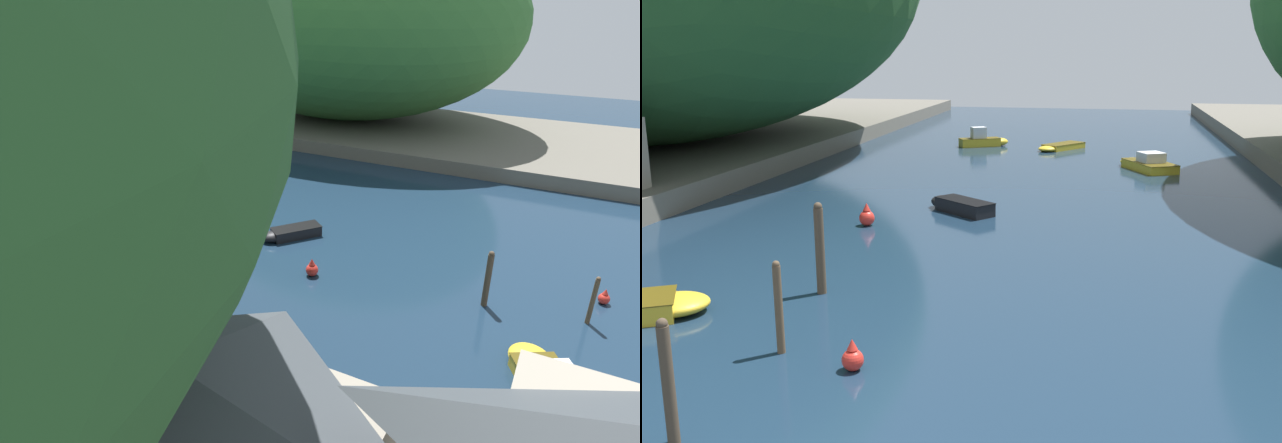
{
  "view_description": "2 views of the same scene",
  "coord_description": "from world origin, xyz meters",
  "views": [
    {
      "loc": [
        -27.55,
        12.33,
        14.78
      ],
      "look_at": [
        -1.56,
        26.24,
        1.46
      ],
      "focal_mm": 28.0,
      "sensor_mm": 36.0,
      "label": 1
    },
    {
      "loc": [
        5.22,
        -6.54,
        8.13
      ],
      "look_at": [
        -0.88,
        23.67,
        0.65
      ],
      "focal_mm": 40.0,
      "sensor_mm": 36.0,
      "label": 2
    }
  ],
  "objects": [
    {
      "name": "mooring_post_second",
      "position": [
        -3.25,
        10.3,
        1.33
      ],
      "size": [
        0.22,
        0.22,
        2.64
      ],
      "color": "brown",
      "rests_on": "water_surface"
    },
    {
      "name": "channel_buoy_near",
      "position": [
        -0.94,
        9.63,
        0.34
      ],
      "size": [
        0.58,
        0.58,
        0.87
      ],
      "color": "red",
      "rests_on": "water_surface"
    },
    {
      "name": "boat_far_upstream",
      "position": [
        1.47,
        52.55,
        0.24
      ],
      "size": [
        4.07,
        4.92,
        0.49
      ],
      "rotation": [
        0.0,
        0.0,
        2.54
      ],
      "color": "gold",
      "rests_on": "water_surface"
    },
    {
      "name": "mooring_post_middle",
      "position": [
        -4.05,
        15.15,
        1.6
      ],
      "size": [
        0.32,
        0.32,
        3.18
      ],
      "color": "#4C3D2D",
      "rests_on": "water_surface"
    },
    {
      "name": "right_bank",
      "position": [
        26.84,
        30.0,
        0.65
      ],
      "size": [
        22.0,
        120.0,
        1.31
      ],
      "color": "#666056",
      "rests_on": "ground"
    },
    {
      "name": "boathouse_shed",
      "position": [
        -20.82,
        20.18,
        4.12
      ],
      "size": [
        7.7,
        10.77,
        5.43
      ],
      "color": "gray",
      "rests_on": "left_bank"
    },
    {
      "name": "boat_far_right_bank",
      "position": [
        -2.03,
        28.33,
        0.35
      ],
      "size": [
        3.99,
        3.51,
        0.7
      ],
      "rotation": [
        0.0,
        0.0,
        0.91
      ],
      "color": "black",
      "rests_on": "water_surface"
    },
    {
      "name": "hillside_right",
      "position": [
        27.94,
        39.04,
        12.25
      ],
      "size": [
        29.15,
        40.8,
        21.89
      ],
      "color": "#387033",
      "rests_on": "right_bank"
    },
    {
      "name": "boat_cabin_cruiser",
      "position": [
        8.04,
        43.83,
        0.4
      ],
      "size": [
        4.23,
        5.63,
        1.28
      ],
      "rotation": [
        0.0,
        0.0,
        0.46
      ],
      "color": "gold",
      "rests_on": "water_surface"
    },
    {
      "name": "boat_near_quay",
      "position": [
        -9.27,
        11.6,
        0.48
      ],
      "size": [
        5.64,
        4.34,
        1.59
      ],
      "rotation": [
        0.0,
        0.0,
        5.23
      ],
      "color": "gold",
      "rests_on": "water_surface"
    },
    {
      "name": "water_surface",
      "position": [
        0.0,
        30.0,
        0.0
      ],
      "size": [
        130.0,
        130.0,
        0.0
      ],
      "primitive_type": "plane",
      "color": "#192D42",
      "rests_on": "ground"
    },
    {
      "name": "boat_red_skiff",
      "position": [
        -4.95,
        53.44,
        0.51
      ],
      "size": [
        4.36,
        3.14,
        1.66
      ],
      "rotation": [
        0.0,
        0.0,
        5.21
      ],
      "color": "gold",
      "rests_on": "water_surface"
    },
    {
      "name": "channel_buoy_far",
      "position": [
        -5.65,
        24.58,
        0.43
      ],
      "size": [
        0.73,
        0.73,
        1.09
      ],
      "color": "red",
      "rests_on": "water_surface"
    }
  ]
}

